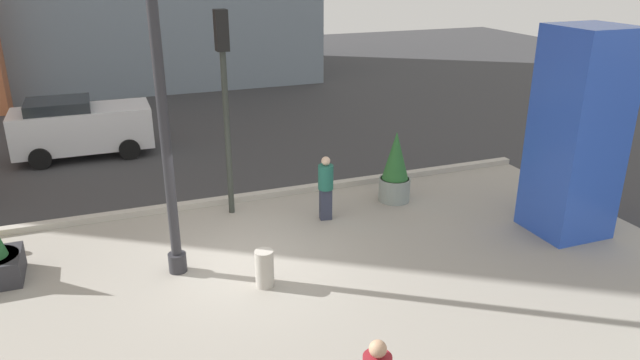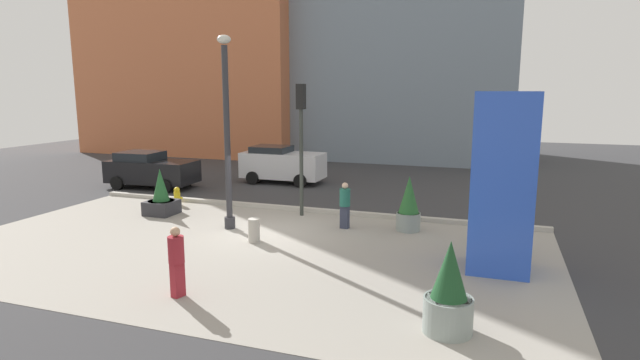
# 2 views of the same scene
# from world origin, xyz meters

# --- Properties ---
(ground_plane) EXTENTS (60.00, 60.00, 0.00)m
(ground_plane) POSITION_xyz_m (0.00, 4.00, 0.00)
(ground_plane) COLOR #38383A
(plaza_pavement) EXTENTS (18.00, 10.00, 0.02)m
(plaza_pavement) POSITION_xyz_m (0.00, -2.00, 0.00)
(plaza_pavement) COLOR #9E998E
(plaza_pavement) RESTS_ON ground_plane
(curb_strip) EXTENTS (18.00, 0.24, 0.16)m
(curb_strip) POSITION_xyz_m (0.00, 3.12, 0.08)
(curb_strip) COLOR #B7B2A8
(curb_strip) RESTS_ON ground_plane
(lamp_post) EXTENTS (0.44, 0.44, 6.36)m
(lamp_post) POSITION_xyz_m (-1.33, 0.02, 3.10)
(lamp_post) COLOR #2D2D33
(lamp_post) RESTS_ON ground_plane
(art_pillar_blue) EXTENTS (1.52, 1.52, 4.62)m
(art_pillar_blue) POSITION_xyz_m (7.25, -1.20, 2.31)
(art_pillar_blue) COLOR blue
(art_pillar_blue) RESTS_ON ground_plane
(potted_plant_near_right) EXTENTS (1.05, 1.05, 1.75)m
(potted_plant_near_right) POSITION_xyz_m (-4.72, 0.91, 0.65)
(potted_plant_near_right) COLOR #2D2D33
(potted_plant_near_right) RESTS_ON ground_plane
(potted_plant_near_left) EXTENTS (0.81, 0.81, 1.85)m
(potted_plant_near_left) POSITION_xyz_m (4.42, 1.75, 0.85)
(potted_plant_near_left) COLOR gray
(potted_plant_near_left) RESTS_ON ground_plane
(potted_plant_mid_plaza) EXTENTS (0.96, 0.96, 1.85)m
(potted_plant_mid_plaza) POSITION_xyz_m (6.34, -5.21, 0.78)
(potted_plant_mid_plaza) COLOR gray
(potted_plant_mid_plaza) RESTS_ON ground_plane
(fire_hydrant) EXTENTS (0.36, 0.26, 0.75)m
(fire_hydrant) POSITION_xyz_m (-5.09, 2.44, 0.37)
(fire_hydrant) COLOR gold
(fire_hydrant) RESTS_ON ground_plane
(concrete_bollard) EXTENTS (0.36, 0.36, 0.75)m
(concrete_bollard) POSITION_xyz_m (0.15, -1.13, 0.38)
(concrete_bollard) COLOR #B2ADA3
(concrete_bollard) RESTS_ON ground_plane
(traffic_light_corner) EXTENTS (0.28, 0.42, 4.85)m
(traffic_light_corner) POSITION_xyz_m (0.33, 2.49, 3.24)
(traffic_light_corner) COLOR #333833
(traffic_light_corner) RESTS_ON ground_plane
(car_curb_west) EXTENTS (4.26, 2.25, 1.71)m
(car_curb_west) POSITION_xyz_m (-8.47, 5.25, 0.86)
(car_curb_west) COLOR black
(car_curb_west) RESTS_ON ground_plane
(car_far_lane) EXTENTS (4.10, 2.00, 1.84)m
(car_far_lane) POSITION_xyz_m (-3.05, 8.48, 0.95)
(car_far_lane) COLOR silver
(car_far_lane) RESTS_ON ground_plane
(pedestrian_by_curb) EXTENTS (0.41, 0.41, 1.59)m
(pedestrian_by_curb) POSITION_xyz_m (2.35, 1.30, 0.88)
(pedestrian_by_curb) COLOR #33384C
(pedestrian_by_curb) RESTS_ON ground_plane
(pedestrian_on_sidewalk) EXTENTS (0.44, 0.44, 1.65)m
(pedestrian_on_sidewalk) POSITION_xyz_m (0.38, -5.46, 0.91)
(pedestrian_on_sidewalk) COLOR maroon
(pedestrian_on_sidewalk) RESTS_ON ground_plane
(highrise_across_street) EXTENTS (17.96, 9.95, 19.18)m
(highrise_across_street) POSITION_xyz_m (-0.90, 21.27, 9.59)
(highrise_across_street) COLOR gray
(highrise_across_street) RESTS_ON ground_plane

